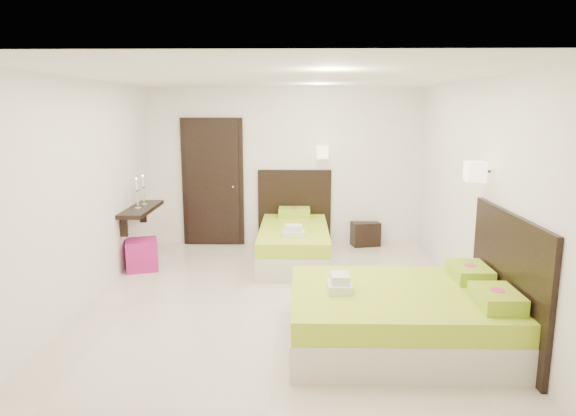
{
  "coord_description": "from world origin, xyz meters",
  "views": [
    {
      "loc": [
        0.22,
        -5.71,
        2.28
      ],
      "look_at": [
        0.1,
        0.3,
        1.1
      ],
      "focal_mm": 32.0,
      "sensor_mm": 36.0,
      "label": 1
    }
  ],
  "objects_px": {
    "ottoman": "(142,255)",
    "nightstand": "(364,233)",
    "bed_double": "(407,314)",
    "bed_single": "(294,240)"
  },
  "relations": [
    {
      "from": "ottoman",
      "to": "nightstand",
      "type": "bearing_deg",
      "value": 23.03
    },
    {
      "from": "bed_double",
      "to": "ottoman",
      "type": "bearing_deg",
      "value": 145.16
    },
    {
      "from": "bed_single",
      "to": "ottoman",
      "type": "height_order",
      "value": "bed_single"
    },
    {
      "from": "bed_single",
      "to": "ottoman",
      "type": "distance_m",
      "value": 2.23
    },
    {
      "from": "bed_single",
      "to": "bed_double",
      "type": "relative_size",
      "value": 0.97
    },
    {
      "from": "bed_double",
      "to": "nightstand",
      "type": "distance_m",
      "value": 3.72
    },
    {
      "from": "bed_single",
      "to": "nightstand",
      "type": "distance_m",
      "value": 1.49
    },
    {
      "from": "bed_single",
      "to": "ottoman",
      "type": "xyz_separation_m",
      "value": [
        -2.17,
        -0.52,
        -0.09
      ]
    },
    {
      "from": "nightstand",
      "to": "bed_single",
      "type": "bearing_deg",
      "value": -154.73
    },
    {
      "from": "bed_single",
      "to": "ottoman",
      "type": "relative_size",
      "value": 4.69
    }
  ]
}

